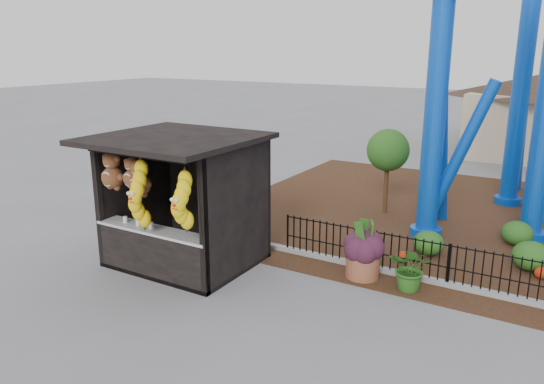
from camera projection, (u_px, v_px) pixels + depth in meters
The scene contains 8 objects.
ground at pixel (266, 312), 10.47m from camera, with size 120.00×120.00×0.00m, color slate.
mulch_bed at pixel (532, 230), 15.11m from camera, with size 18.00×12.00×0.02m, color #331E11.
curb at pixel (507, 297), 10.96m from camera, with size 18.00×0.18×0.12m, color gray.
prize_booth at pixel (176, 204), 12.28m from camera, with size 3.50×3.40×3.12m.
terracotta_planter at pixel (363, 264), 11.97m from camera, with size 0.76×0.76×0.63m, color brown.
planter_foliage at pixel (364, 238), 11.80m from camera, with size 0.70×0.70×0.64m, color #341524.
potted_plant at pixel (412, 268), 11.27m from camera, with size 0.91×0.79×1.01m, color #215C1B.
landscaping at pixel (543, 253), 12.61m from camera, with size 8.61×3.25×0.69m.
Camera 1 is at (4.96, -8.07, 5.06)m, focal length 35.00 mm.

